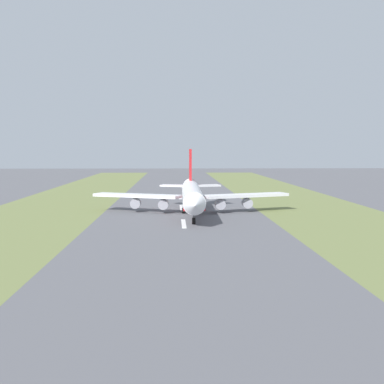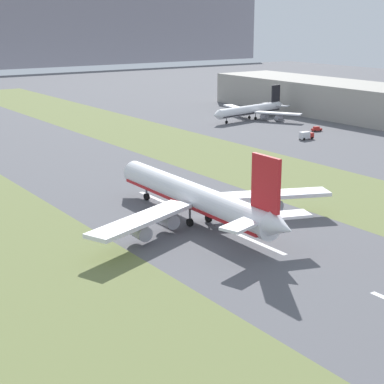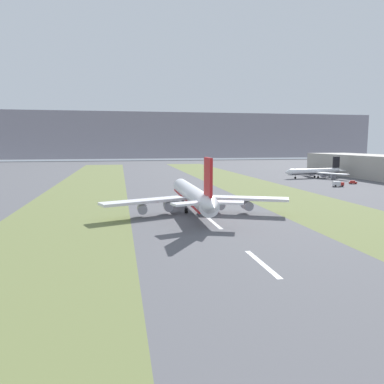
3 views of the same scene
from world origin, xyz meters
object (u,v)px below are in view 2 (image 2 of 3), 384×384
(airplane_main_jet, at_px, (197,198))
(apron_car, at_px, (317,129))
(airplane_parked_apron, at_px, (251,110))
(service_truck, at_px, (306,135))
(terminal_building, at_px, (316,96))

(airplane_main_jet, relative_size, apron_car, 14.36)
(airplane_parked_apron, distance_m, service_truck, 53.26)
(terminal_building, distance_m, service_truck, 79.14)
(airplane_main_jet, distance_m, apron_car, 133.29)
(terminal_building, height_order, service_truck, terminal_building)
(airplane_main_jet, distance_m, service_truck, 113.24)
(terminal_building, bearing_deg, airplane_main_jet, -143.17)
(terminal_building, xyz_separation_m, airplane_parked_apron, (-43.63, -2.02, -3.50))
(apron_car, bearing_deg, service_truck, -146.64)
(airplane_main_jet, xyz_separation_m, apron_car, (111.65, 72.63, -5.02))
(airplane_parked_apron, bearing_deg, service_truck, -106.03)
(service_truck, height_order, apron_car, service_truck)
(terminal_building, xyz_separation_m, apron_car, (-41.58, -42.11, -6.87))
(terminal_building, height_order, apron_car, terminal_building)
(airplane_parked_apron, height_order, apron_car, airplane_parked_apron)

